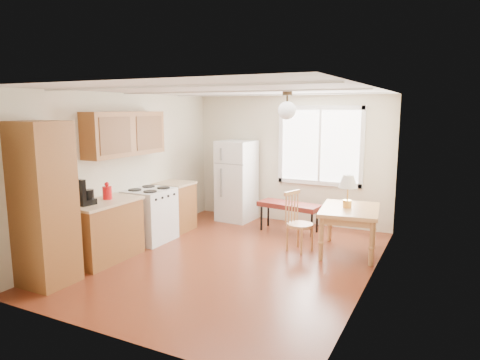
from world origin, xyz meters
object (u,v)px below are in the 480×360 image
Objects in this scene: refrigerator at (237,181)px; bench at (289,206)px; dining_table at (350,214)px; chair at (296,217)px.

bench is at bearing -10.76° from refrigerator.
refrigerator is at bearing 173.67° from bench.
dining_table is at bearing -18.39° from refrigerator.
bench is (1.25, -0.31, -0.33)m from refrigerator.
bench is 0.96× the size of dining_table.
chair is (0.45, -0.93, 0.06)m from bench.
dining_table is (1.25, -0.68, 0.14)m from bench.
dining_table is 0.84m from chair.
bench is 1.43m from dining_table.
refrigerator is 1.72× the size of chair.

